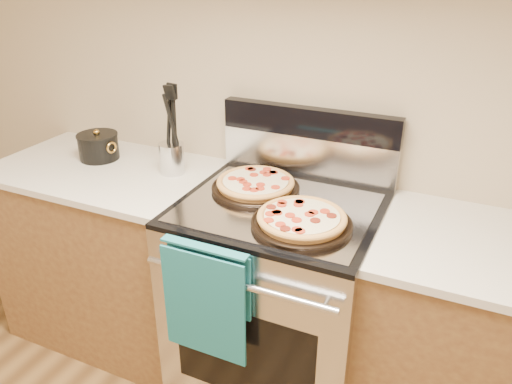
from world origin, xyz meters
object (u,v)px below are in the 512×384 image
at_px(pepperoni_pizza_back, 256,185).
at_px(saucepan, 99,147).
at_px(range_body, 278,303).
at_px(utensil_crock, 172,158).
at_px(pepperoni_pizza_front, 302,220).

distance_m(pepperoni_pizza_back, saucepan, 0.83).
height_order(range_body, saucepan, saucepan).
bearing_deg(pepperoni_pizza_back, utensil_crock, 174.42).
height_order(utensil_crock, saucepan, utensil_crock).
bearing_deg(saucepan, range_body, -6.53).
bearing_deg(pepperoni_pizza_back, saucepan, 177.20).
bearing_deg(utensil_crock, saucepan, -179.90).
distance_m(pepperoni_pizza_back, pepperoni_pizza_front, 0.34).
distance_m(pepperoni_pizza_front, saucepan, 1.13).
xyz_separation_m(pepperoni_pizza_back, pepperoni_pizza_front, (0.27, -0.20, 0.00)).
relative_size(pepperoni_pizza_front, utensil_crock, 2.57).
height_order(range_body, pepperoni_pizza_front, pepperoni_pizza_front).
relative_size(pepperoni_pizza_back, utensil_crock, 2.56).
xyz_separation_m(range_body, pepperoni_pizza_back, (-0.14, 0.07, 0.50)).
bearing_deg(saucepan, pepperoni_pizza_front, -12.34).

